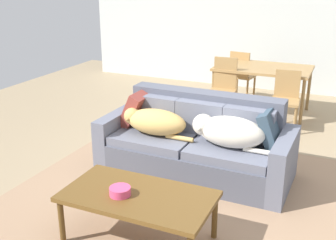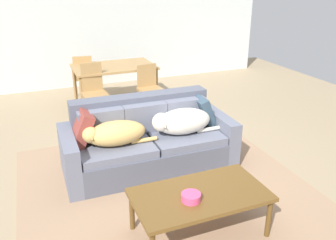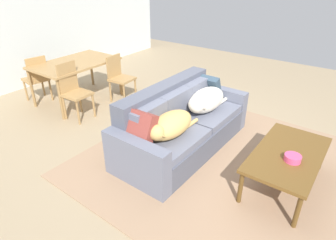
% 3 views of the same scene
% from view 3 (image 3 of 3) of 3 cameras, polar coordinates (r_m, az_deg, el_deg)
% --- Properties ---
extents(ground_plane, '(10.00, 10.00, 0.00)m').
position_cam_3_polar(ground_plane, '(4.41, 3.54, -3.78)').
color(ground_plane, tan).
extents(back_partition, '(8.00, 0.12, 2.70)m').
position_cam_3_polar(back_partition, '(6.84, -26.90, 17.10)').
color(back_partition, silver).
rests_on(back_partition, ground).
extents(area_rug, '(3.34, 3.45, 0.01)m').
position_cam_3_polar(area_rug, '(3.98, 10.89, -8.18)').
color(area_rug, '#A17E5F').
rests_on(area_rug, ground).
extents(couch, '(2.18, 0.96, 0.89)m').
position_cam_3_polar(couch, '(4.08, 2.47, -1.05)').
color(couch, '#535765').
rests_on(couch, ground).
extents(dog_on_left_cushion, '(0.88, 0.40, 0.29)m').
position_cam_3_polar(dog_on_left_cushion, '(3.54, 0.40, -1.05)').
color(dog_on_left_cushion, tan).
rests_on(dog_on_left_cushion, couch).
extents(dog_on_right_cushion, '(0.91, 0.40, 0.32)m').
position_cam_3_polar(dog_on_right_cushion, '(4.19, 7.42, 3.86)').
color(dog_on_right_cushion, silver).
rests_on(dog_on_right_cushion, couch).
extents(throw_pillow_by_left_arm, '(0.31, 0.42, 0.44)m').
position_cam_3_polar(throw_pillow_by_left_arm, '(3.41, -5.98, -1.66)').
color(throw_pillow_by_left_arm, brown).
rests_on(throw_pillow_by_left_arm, couch).
extents(throw_pillow_by_right_arm, '(0.26, 0.41, 0.42)m').
position_cam_3_polar(throw_pillow_by_right_arm, '(4.60, 7.87, 6.35)').
color(throw_pillow_by_right_arm, '#344858').
rests_on(throw_pillow_by_right_arm, couch).
extents(coffee_table, '(1.27, 0.69, 0.46)m').
position_cam_3_polar(coffee_table, '(3.59, 22.59, -6.61)').
color(coffee_table, brown).
rests_on(coffee_table, ground).
extents(bowl_on_coffee_table, '(0.18, 0.18, 0.07)m').
position_cam_3_polar(bowl_on_coffee_table, '(3.43, 23.39, -6.92)').
color(bowl_on_coffee_table, '#EA4C7F').
rests_on(bowl_on_coffee_table, coffee_table).
extents(dining_table, '(1.49, 0.95, 0.76)m').
position_cam_3_polar(dining_table, '(5.72, -17.84, 10.26)').
color(dining_table, '#A9814C').
rests_on(dining_table, ground).
extents(dining_chair_near_left, '(0.42, 0.42, 0.96)m').
position_cam_3_polar(dining_chair_near_left, '(5.08, -18.18, 5.89)').
color(dining_chair_near_left, '#A9814C').
rests_on(dining_chair_near_left, ground).
extents(dining_chair_near_right, '(0.43, 0.43, 0.86)m').
position_cam_3_polar(dining_chair_near_right, '(5.61, -9.63, 8.57)').
color(dining_chair_near_right, '#A9814C').
rests_on(dining_chair_near_right, ground).
extents(dining_chair_far_left, '(0.45, 0.45, 0.89)m').
position_cam_3_polar(dining_chair_far_left, '(5.97, -24.49, 7.72)').
color(dining_chair_far_left, '#A9814C').
rests_on(dining_chair_far_left, ground).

